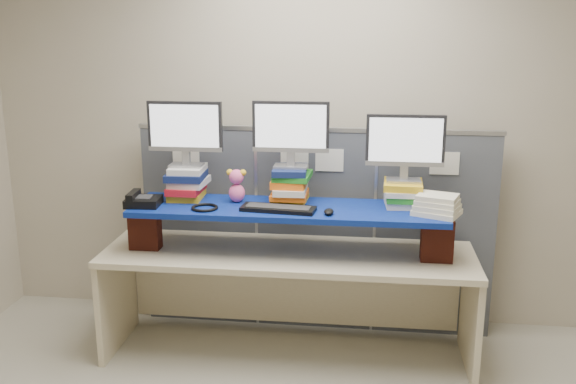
# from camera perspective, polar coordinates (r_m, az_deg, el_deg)

# --- Properties ---
(room) EXTENTS (5.00, 4.00, 2.80)m
(room) POSITION_cam_1_polar(r_m,az_deg,el_deg) (2.86, -0.71, -2.30)
(room) COLOR #BAAF99
(room) RESTS_ON ground
(cubicle_partition) EXTENTS (2.60, 0.06, 1.53)m
(cubicle_partition) POSITION_cam_1_polar(r_m,az_deg,el_deg) (4.74, 2.41, -3.34)
(cubicle_partition) COLOR #454952
(cubicle_partition) RESTS_ON ground
(desk) EXTENTS (2.50, 0.76, 0.76)m
(desk) POSITION_cam_1_polar(r_m,az_deg,el_deg) (4.37, 0.00, -7.21)
(desk) COLOR beige
(desk) RESTS_ON ground
(brick_pier_left) EXTENTS (0.20, 0.11, 0.28)m
(brick_pier_left) POSITION_cam_1_polar(r_m,az_deg,el_deg) (4.44, -12.60, -3.23)
(brick_pier_left) COLOR maroon
(brick_pier_left) RESTS_ON desk
(brick_pier_right) EXTENTS (0.20, 0.11, 0.28)m
(brick_pier_right) POSITION_cam_1_polar(r_m,az_deg,el_deg) (4.22, 13.10, -4.20)
(brick_pier_right) COLOR maroon
(brick_pier_right) RESTS_ON desk
(blue_board) EXTENTS (2.07, 0.54, 0.04)m
(blue_board) POSITION_cam_1_polar(r_m,az_deg,el_deg) (4.23, 0.00, -1.56)
(blue_board) COLOR navy
(blue_board) RESTS_ON brick_pier_left
(book_stack_left) EXTENTS (0.27, 0.31, 0.23)m
(book_stack_left) POSITION_cam_1_polar(r_m,az_deg,el_deg) (4.44, -8.96, 0.86)
(book_stack_left) COLOR gold
(book_stack_left) RESTS_ON blue_board
(book_stack_center) EXTENTS (0.26, 0.32, 0.24)m
(book_stack_center) POSITION_cam_1_polar(r_m,az_deg,el_deg) (4.30, 0.21, 0.68)
(book_stack_center) COLOR gold
(book_stack_center) RESTS_ON blue_board
(book_stack_right) EXTENTS (0.26, 0.31, 0.16)m
(book_stack_right) POSITION_cam_1_polar(r_m,az_deg,el_deg) (4.29, 10.22, -0.12)
(book_stack_right) COLOR silver
(book_stack_right) RESTS_ON blue_board
(monitor_left) EXTENTS (0.51, 0.14, 0.44)m
(monitor_left) POSITION_cam_1_polar(r_m,az_deg,el_deg) (4.37, -9.13, 5.48)
(monitor_left) COLOR #9A9A9F
(monitor_left) RESTS_ON book_stack_left
(monitor_center) EXTENTS (0.51, 0.14, 0.44)m
(monitor_center) POSITION_cam_1_polar(r_m,az_deg,el_deg) (4.23, 0.25, 5.51)
(monitor_center) COLOR #9A9A9F
(monitor_center) RESTS_ON book_stack_center
(monitor_right) EXTENTS (0.51, 0.14, 0.44)m
(monitor_right) POSITION_cam_1_polar(r_m,az_deg,el_deg) (4.22, 10.38, 4.22)
(monitor_right) COLOR #9A9A9F
(monitor_right) RESTS_ON book_stack_right
(keyboard) EXTENTS (0.49, 0.21, 0.03)m
(keyboard) POSITION_cam_1_polar(r_m,az_deg,el_deg) (4.13, -0.88, -1.48)
(keyboard) COLOR black
(keyboard) RESTS_ON blue_board
(mouse) EXTENTS (0.09, 0.12, 0.03)m
(mouse) POSITION_cam_1_polar(r_m,az_deg,el_deg) (4.06, 3.65, -1.75)
(mouse) COLOR black
(mouse) RESTS_ON blue_board
(desk_phone) EXTENTS (0.23, 0.21, 0.09)m
(desk_phone) POSITION_cam_1_polar(r_m,az_deg,el_deg) (4.34, -12.84, -0.74)
(desk_phone) COLOR black
(desk_phone) RESTS_ON blue_board
(headset) EXTENTS (0.23, 0.23, 0.02)m
(headset) POSITION_cam_1_polar(r_m,az_deg,el_deg) (4.20, -7.41, -1.38)
(headset) COLOR black
(headset) RESTS_ON blue_board
(plush_toy) EXTENTS (0.13, 0.10, 0.23)m
(plush_toy) POSITION_cam_1_polar(r_m,az_deg,el_deg) (4.31, -4.59, 0.59)
(plush_toy) COLOR pink
(plush_toy) RESTS_ON blue_board
(binder_stack) EXTENTS (0.33, 0.30, 0.13)m
(binder_stack) POSITION_cam_1_polar(r_m,az_deg,el_deg) (4.13, 13.11, -1.16)
(binder_stack) COLOR #ECE6C9
(binder_stack) RESTS_ON blue_board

